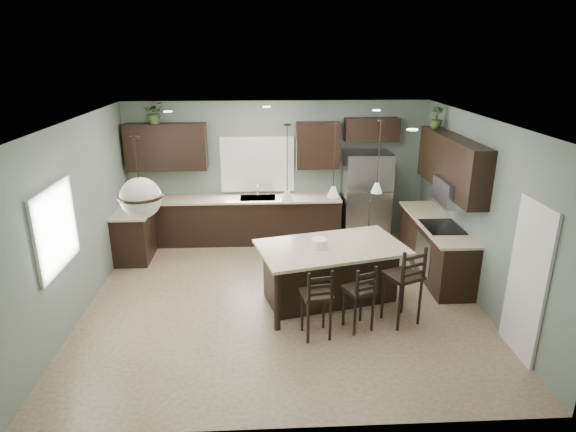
% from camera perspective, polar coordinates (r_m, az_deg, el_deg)
% --- Properties ---
extents(ground, '(6.00, 6.00, 0.00)m').
position_cam_1_polar(ground, '(7.73, -0.60, -9.79)').
color(ground, '#9E8466').
rests_on(ground, ground).
extents(pantry_door, '(0.04, 0.82, 2.04)m').
position_cam_1_polar(pantry_door, '(6.71, 26.49, -6.93)').
color(pantry_door, white).
rests_on(pantry_door, ground).
extents(window_back, '(1.35, 0.02, 1.00)m').
position_cam_1_polar(window_back, '(9.74, -3.66, 6.14)').
color(window_back, white).
rests_on(window_back, room_shell).
extents(window_left, '(0.02, 1.10, 1.00)m').
position_cam_1_polar(window_left, '(6.90, -25.94, -1.35)').
color(window_left, white).
rests_on(window_left, room_shell).
extents(left_return_cabs, '(0.60, 0.90, 0.90)m').
position_cam_1_polar(left_return_cabs, '(9.40, -17.76, -2.29)').
color(left_return_cabs, black).
rests_on(left_return_cabs, ground).
extents(left_return_countertop, '(0.66, 0.96, 0.04)m').
position_cam_1_polar(left_return_countertop, '(9.24, -17.93, 0.43)').
color(left_return_countertop, beige).
rests_on(left_return_countertop, left_return_cabs).
extents(back_lower_cabs, '(4.20, 0.60, 0.90)m').
position_cam_1_polar(back_lower_cabs, '(9.79, -6.18, -0.57)').
color(back_lower_cabs, black).
rests_on(back_lower_cabs, ground).
extents(back_countertop, '(4.20, 0.66, 0.04)m').
position_cam_1_polar(back_countertop, '(9.63, -6.28, 2.02)').
color(back_countertop, beige).
rests_on(back_countertop, back_lower_cabs).
extents(sink_inset, '(0.70, 0.45, 0.01)m').
position_cam_1_polar(sink_inset, '(9.61, -3.60, 2.15)').
color(sink_inset, gray).
rests_on(sink_inset, back_countertop).
extents(faucet, '(0.02, 0.02, 0.28)m').
position_cam_1_polar(faucet, '(9.54, -3.62, 2.93)').
color(faucet, silver).
rests_on(faucet, back_countertop).
extents(back_upper_left, '(1.55, 0.34, 0.90)m').
position_cam_1_polar(back_upper_left, '(9.69, -14.23, 7.94)').
color(back_upper_left, black).
rests_on(back_upper_left, room_shell).
extents(back_upper_right, '(0.85, 0.34, 0.90)m').
position_cam_1_polar(back_upper_right, '(9.57, 3.56, 8.35)').
color(back_upper_right, black).
rests_on(back_upper_right, room_shell).
extents(fridge_header, '(1.05, 0.34, 0.45)m').
position_cam_1_polar(fridge_header, '(9.69, 9.88, 10.05)').
color(fridge_header, black).
rests_on(fridge_header, room_shell).
extents(right_lower_cabs, '(0.60, 2.35, 0.90)m').
position_cam_1_polar(right_lower_cabs, '(8.82, 16.98, -3.61)').
color(right_lower_cabs, black).
rests_on(right_lower_cabs, ground).
extents(right_countertop, '(0.66, 2.35, 0.04)m').
position_cam_1_polar(right_countertop, '(8.65, 17.16, -0.74)').
color(right_countertop, beige).
rests_on(right_countertop, right_lower_cabs).
extents(cooktop, '(0.58, 0.75, 0.02)m').
position_cam_1_polar(cooktop, '(8.40, 17.79, -1.22)').
color(cooktop, black).
rests_on(cooktop, right_countertop).
extents(wall_oven_front, '(0.01, 0.72, 0.60)m').
position_cam_1_polar(wall_oven_front, '(8.49, 15.64, -4.40)').
color(wall_oven_front, gray).
rests_on(wall_oven_front, right_lower_cabs).
extents(right_upper_cabs, '(0.34, 2.35, 0.90)m').
position_cam_1_polar(right_upper_cabs, '(8.43, 18.80, 5.88)').
color(right_upper_cabs, black).
rests_on(right_upper_cabs, room_shell).
extents(microwave, '(0.40, 0.75, 0.40)m').
position_cam_1_polar(microwave, '(8.26, 18.86, 2.74)').
color(microwave, gray).
rests_on(microwave, right_upper_cabs).
extents(refrigerator, '(0.90, 0.74, 1.85)m').
position_cam_1_polar(refrigerator, '(9.75, 9.21, 2.14)').
color(refrigerator, '#9999A2').
rests_on(refrigerator, ground).
extents(kitchen_island, '(2.41, 1.73, 0.92)m').
position_cam_1_polar(kitchen_island, '(7.50, 5.07, -6.83)').
color(kitchen_island, black).
rests_on(kitchen_island, ground).
extents(serving_dish, '(0.24, 0.24, 0.14)m').
position_cam_1_polar(serving_dish, '(7.21, 3.72, -3.25)').
color(serving_dish, white).
rests_on(serving_dish, kitchen_island).
extents(bar_stool_left, '(0.45, 0.45, 1.05)m').
position_cam_1_polar(bar_stool_left, '(6.59, 3.38, -10.12)').
color(bar_stool_left, black).
rests_on(bar_stool_left, ground).
extents(bar_stool_center, '(0.48, 0.48, 1.00)m').
position_cam_1_polar(bar_stool_center, '(6.82, 8.38, -9.44)').
color(bar_stool_center, black).
rests_on(bar_stool_center, ground).
extents(bar_stool_right, '(0.59, 0.59, 1.21)m').
position_cam_1_polar(bar_stool_right, '(7.05, 13.40, -7.84)').
color(bar_stool_right, black).
rests_on(bar_stool_right, ground).
extents(pendant_left, '(0.17, 0.17, 1.10)m').
position_cam_1_polar(pendant_left, '(6.67, -0.09, 6.26)').
color(pendant_left, silver).
rests_on(pendant_left, room_shell).
extents(pendant_center, '(0.17, 0.17, 1.10)m').
position_cam_1_polar(pendant_center, '(6.91, 5.51, 6.61)').
color(pendant_center, white).
rests_on(pendant_center, room_shell).
extents(pendant_right, '(0.17, 0.17, 1.10)m').
position_cam_1_polar(pendant_right, '(7.20, 10.70, 6.89)').
color(pendant_right, silver).
rests_on(pendant_right, room_shell).
extents(chandelier, '(0.54, 0.54, 1.00)m').
position_cam_1_polar(chandelier, '(5.98, -17.31, 4.34)').
color(chandelier, beige).
rests_on(chandelier, room_shell).
extents(plant_back_left, '(0.42, 0.38, 0.42)m').
position_cam_1_polar(plant_back_left, '(9.59, -15.53, 11.74)').
color(plant_back_left, '#365324').
rests_on(plant_back_left, back_upper_left).
extents(plant_right_wall, '(0.28, 0.28, 0.38)m').
position_cam_1_polar(plant_right_wall, '(9.07, 17.19, 11.06)').
color(plant_right_wall, '#365625').
rests_on(plant_right_wall, right_upper_cabs).
extents(room_shell, '(6.00, 6.00, 6.00)m').
position_cam_1_polar(room_shell, '(7.06, -0.64, 2.36)').
color(room_shell, slate).
rests_on(room_shell, ground).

